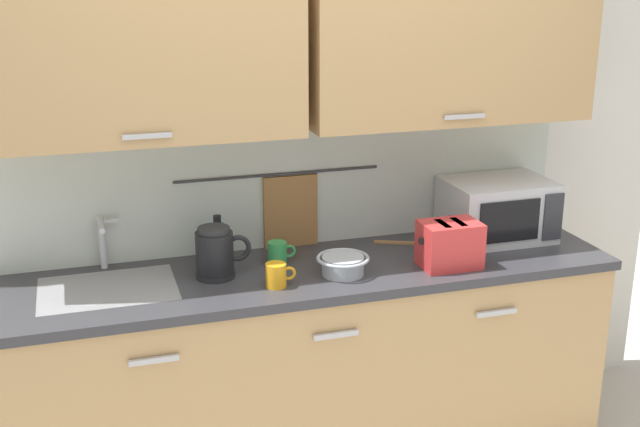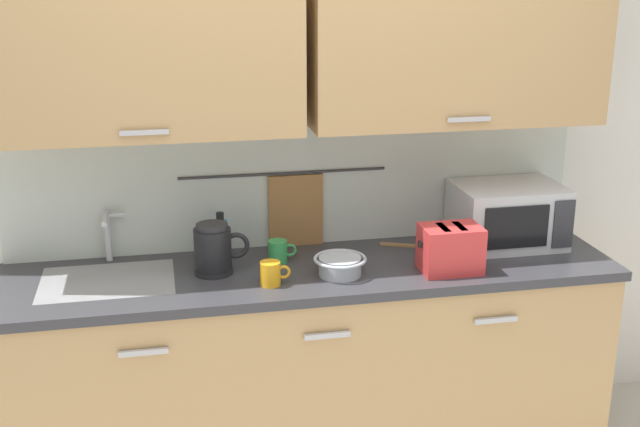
% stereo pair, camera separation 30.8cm
% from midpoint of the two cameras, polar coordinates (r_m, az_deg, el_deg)
% --- Properties ---
extents(counter_unit, '(2.53, 0.64, 0.90)m').
position_cam_midpoint_polar(counter_unit, '(3.51, -3.24, -10.62)').
color(counter_unit, tan).
rests_on(counter_unit, ground).
extents(back_wall_assembly, '(3.70, 0.41, 2.50)m').
position_cam_midpoint_polar(back_wall_assembly, '(3.38, -4.34, 7.41)').
color(back_wall_assembly, silver).
rests_on(back_wall_assembly, ground).
extents(sink_faucet, '(0.09, 0.17, 0.22)m').
position_cam_midpoint_polar(sink_faucet, '(3.41, -17.61, -1.59)').
color(sink_faucet, '#B2B5BA').
rests_on(sink_faucet, counter_unit).
extents(microwave, '(0.46, 0.35, 0.27)m').
position_cam_midpoint_polar(microwave, '(3.69, 10.07, 0.25)').
color(microwave, silver).
rests_on(microwave, counter_unit).
extents(electric_kettle, '(0.23, 0.16, 0.21)m').
position_cam_midpoint_polar(electric_kettle, '(3.24, -10.07, -2.80)').
color(electric_kettle, black).
rests_on(electric_kettle, counter_unit).
extents(dish_soap_bottle, '(0.06, 0.06, 0.20)m').
position_cam_midpoint_polar(dish_soap_bottle, '(3.43, -9.77, -1.93)').
color(dish_soap_bottle, '#3F8CD8').
rests_on(dish_soap_bottle, counter_unit).
extents(mug_near_sink, '(0.12, 0.08, 0.09)m').
position_cam_midpoint_polar(mug_near_sink, '(3.14, -5.89, -4.40)').
color(mug_near_sink, orange).
rests_on(mug_near_sink, counter_unit).
extents(mixing_bowl, '(0.21, 0.21, 0.08)m').
position_cam_midpoint_polar(mixing_bowl, '(3.24, -1.10, -3.62)').
color(mixing_bowl, '#A5ADB7').
rests_on(mixing_bowl, counter_unit).
extents(toaster, '(0.26, 0.17, 0.19)m').
position_cam_midpoint_polar(toaster, '(3.33, 6.53, -2.21)').
color(toaster, red).
rests_on(toaster, counter_unit).
extents(mug_by_kettle, '(0.12, 0.08, 0.09)m').
position_cam_midpoint_polar(mug_by_kettle, '(3.37, -5.61, -2.82)').
color(mug_by_kettle, green).
rests_on(mug_by_kettle, counter_unit).
extents(wooden_spoon, '(0.26, 0.14, 0.01)m').
position_cam_midpoint_polar(wooden_spoon, '(3.60, 4.15, -2.12)').
color(wooden_spoon, '#9E7042').
rests_on(wooden_spoon, counter_unit).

